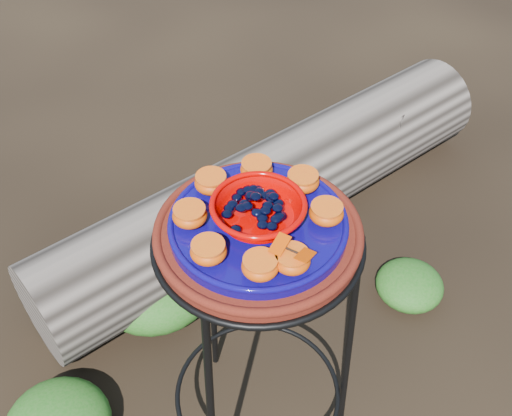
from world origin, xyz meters
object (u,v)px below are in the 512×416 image
terracotta_saucer (258,235)px  red_bowl (258,212)px  plant_stand (258,346)px  driftwood_log (272,188)px  cobalt_plate (258,225)px

terracotta_saucer → red_bowl: bearing=0.0°
plant_stand → driftwood_log: bearing=53.6°
plant_stand → driftwood_log: plant_stand is taller
terracotta_saucer → cobalt_plate: cobalt_plate is taller
terracotta_saucer → cobalt_plate: bearing=0.0°
plant_stand → driftwood_log: (0.44, 0.60, -0.19)m
terracotta_saucer → driftwood_log: size_ratio=0.23×
plant_stand → cobalt_plate: cobalt_plate is taller
cobalt_plate → driftwood_log: 0.94m
terracotta_saucer → cobalt_plate: size_ratio=1.17×
red_bowl → terracotta_saucer: bearing=0.0°
red_bowl → plant_stand: bearing=0.0°
red_bowl → driftwood_log: red_bowl is taller
cobalt_plate → driftwood_log: size_ratio=0.20×
cobalt_plate → red_bowl: size_ratio=2.00×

